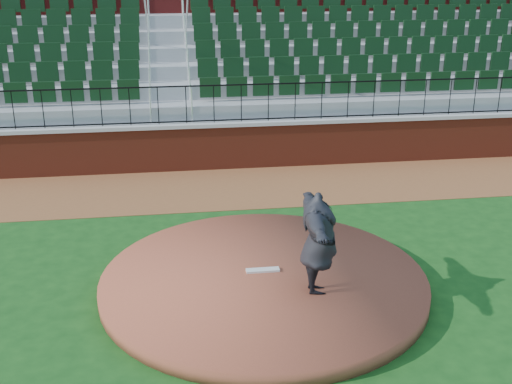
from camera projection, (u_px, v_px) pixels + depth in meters
ground at (268, 290)px, 11.51m from camera, size 90.00×90.00×0.00m
warning_track at (235, 187)px, 16.52m from camera, size 34.00×3.20×0.01m
field_wall at (228, 147)px, 17.80m from camera, size 34.00×0.35×1.20m
wall_cap at (228, 124)px, 17.57m from camera, size 34.00×0.45×0.10m
wall_railing at (228, 104)px, 17.38m from camera, size 34.00×0.05×1.00m
seating_stands at (219, 68)px, 19.73m from camera, size 34.00×5.10×4.60m
concourse_wall at (211, 41)px, 22.17m from camera, size 34.00×0.50×5.50m
pitchers_mound at (264, 282)px, 11.52m from camera, size 5.76×5.76×0.25m
pitching_rubber at (263, 270)px, 11.63m from camera, size 0.60×0.15×0.04m
pitcher at (319, 243)px, 10.64m from camera, size 0.82×2.25×1.79m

